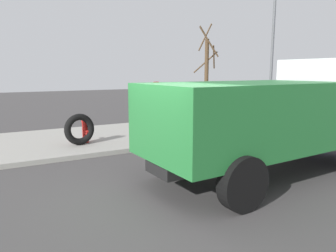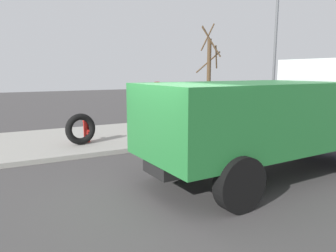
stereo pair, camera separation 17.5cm
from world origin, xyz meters
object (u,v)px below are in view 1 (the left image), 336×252
object	(u,v)px
stop_sign	(156,101)
street_light_pole	(272,58)
dump_truck_green	(280,112)
loose_tire	(79,129)
bare_tree	(207,76)
fire_hydrant	(85,129)

from	to	relation	value
stop_sign	street_light_pole	xyz separation A→B (m)	(6.11, 0.53, 1.61)
stop_sign	dump_truck_green	distance (m)	4.47
loose_tire	bare_tree	xyz separation A→B (m)	(6.58, 1.77, 1.75)
loose_tire	bare_tree	bearing A→B (deg)	15.03
stop_sign	bare_tree	xyz separation A→B (m)	(4.08, 2.67, 0.80)
loose_tire	bare_tree	world-z (taller)	bare_tree
fire_hydrant	bare_tree	distance (m)	6.72
fire_hydrant	dump_truck_green	xyz separation A→B (m)	(3.65, -5.43, 0.99)
dump_truck_green	loose_tire	bearing A→B (deg)	127.38
bare_tree	loose_tire	bearing A→B (deg)	-164.97
loose_tire	street_light_pole	size ratio (longest dim) A/B	0.17
fire_hydrant	street_light_pole	world-z (taller)	street_light_pole
fire_hydrant	dump_truck_green	size ratio (longest dim) A/B	0.12
fire_hydrant	loose_tire	world-z (taller)	loose_tire
loose_tire	stop_sign	bearing A→B (deg)	-19.91
loose_tire	street_light_pole	world-z (taller)	street_light_pole
street_light_pole	loose_tire	bearing A→B (deg)	177.54
fire_hydrant	dump_truck_green	distance (m)	6.61
dump_truck_green	fire_hydrant	bearing A→B (deg)	123.94
loose_tire	stop_sign	xyz separation A→B (m)	(2.50, -0.90, 0.95)
bare_tree	fire_hydrant	bearing A→B (deg)	-166.78
loose_tire	bare_tree	distance (m)	7.03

